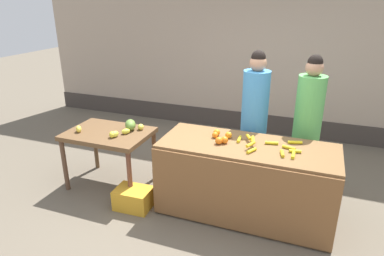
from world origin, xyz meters
name	(u,v)px	position (x,y,z in m)	size (l,w,h in m)	color
ground_plane	(214,205)	(0.00, 0.00, 0.00)	(24.00, 24.00, 0.00)	#665B4C
market_wall_back	(262,42)	(0.00, 2.83, 1.70)	(9.13, 0.23, 3.47)	tan
fruit_stall_counter	(245,180)	(0.39, -0.01, 0.45)	(2.02, 0.83, 0.90)	brown
side_table_wooden	(109,139)	(-1.49, 0.00, 0.69)	(1.09, 0.78, 0.79)	brown
banana_bunch_pile	(269,146)	(0.62, 0.01, 0.92)	(0.73, 0.51, 0.07)	gold
orange_pile	(221,137)	(0.06, 0.02, 0.94)	(0.24, 0.32, 0.08)	orange
mango_papaya_pile	(123,127)	(-1.30, 0.09, 0.85)	(0.85, 0.51, 0.14)	#DECF46
vendor_woman_blue_shirt	(254,122)	(0.33, 0.65, 0.94)	(0.34, 0.34, 1.87)	#33333D
vendor_woman_green_shirt	(307,127)	(0.98, 0.73, 0.93)	(0.34, 0.34, 1.84)	#33333D
produce_crate	(133,198)	(-0.92, -0.40, 0.13)	(0.44, 0.32, 0.26)	gold
produce_sack	(182,155)	(-0.69, 0.65, 0.30)	(0.36, 0.30, 0.59)	maroon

